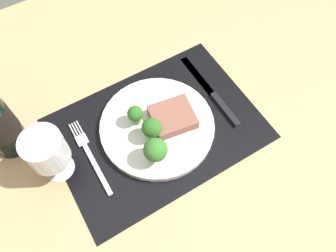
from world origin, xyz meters
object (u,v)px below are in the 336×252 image
(plate, at_px, (157,126))
(wine_glass, at_px, (47,151))
(steak, at_px, (173,117))
(fork, at_px, (90,156))
(knife, at_px, (214,95))

(plate, relative_size, wine_glass, 1.95)
(steak, distance_m, fork, 0.19)
(steak, bearing_deg, wine_glass, 173.21)
(fork, distance_m, wine_glass, 0.11)
(plate, relative_size, knife, 1.10)
(fork, bearing_deg, wine_glass, 169.06)
(knife, bearing_deg, wine_glass, 175.39)
(steak, height_order, knife, steak)
(steak, relative_size, fork, 0.47)
(plate, height_order, steak, steak)
(fork, relative_size, wine_glass, 1.48)
(knife, bearing_deg, plate, -179.96)
(wine_glass, bearing_deg, plate, -5.99)
(plate, distance_m, knife, 0.16)
(steak, relative_size, wine_glass, 0.70)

